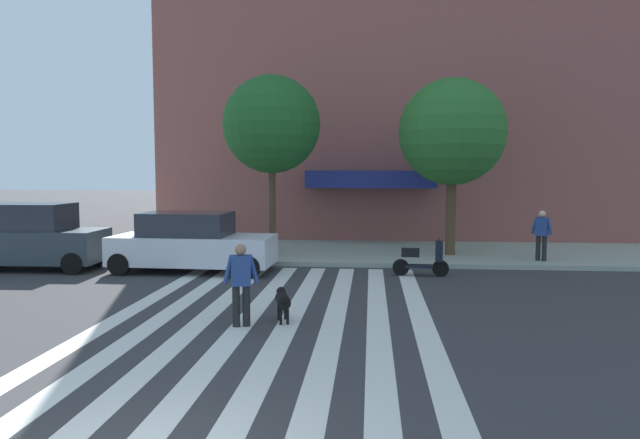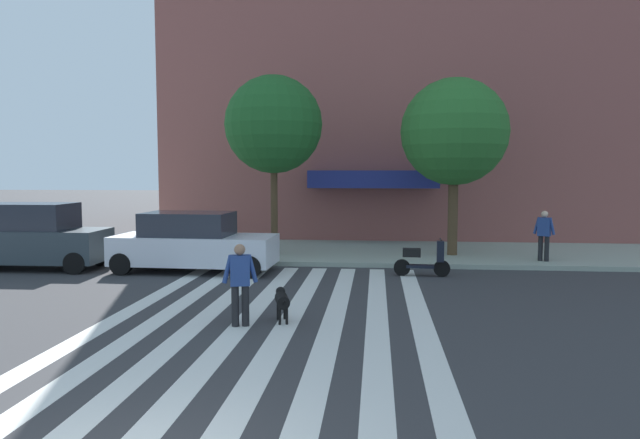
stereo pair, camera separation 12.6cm
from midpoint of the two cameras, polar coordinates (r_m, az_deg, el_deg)
The scene contains 11 objects.
ground_plane at distance 12.15m, azimuth -7.40°, elevation -9.82°, with size 160.00×160.00×0.00m, color #353538.
sidewalk_far at distance 21.53m, azimuth -1.82°, elevation -3.18°, with size 80.00×6.00×0.15m, color #96A292.
crosswalk_stripes at distance 12.07m, azimuth -5.44°, elevation -9.88°, with size 6.75×12.77×0.01m.
parked_car_near_curb at distance 20.13m, azimuth -26.96°, elevation -1.59°, with size 4.43×2.01×2.07m.
parked_car_behind_first at distance 17.95m, azimuth -12.81°, elevation -2.30°, with size 4.95×2.13×1.82m.
parked_scooter at distance 17.10m, azimuth 9.75°, elevation -3.96°, with size 1.63×0.50×1.11m.
street_tree_nearest at distance 20.40m, azimuth -4.99°, elevation 9.34°, with size 3.42×3.42×6.26m.
street_tree_middle at distance 20.54m, azimuth 12.80°, elevation 8.42°, with size 3.69×3.69×6.12m.
pedestrian_dog_walker at distance 11.45m, azimuth -8.16°, elevation -5.98°, with size 0.70×0.33×1.64m.
dog_on_leash at distance 11.84m, azimuth -4.02°, elevation -7.97°, with size 0.42×0.99×0.65m.
pedestrian_bystander at distance 20.03m, azimuth 20.96°, elevation -1.21°, with size 0.64×0.45×1.64m.
Camera 1 is at (2.51, -4.80, 3.05)m, focal length 32.27 mm.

